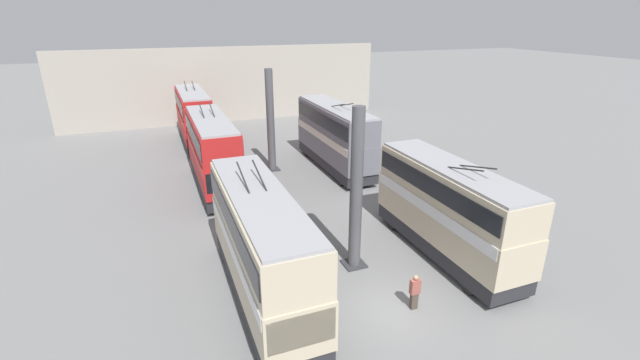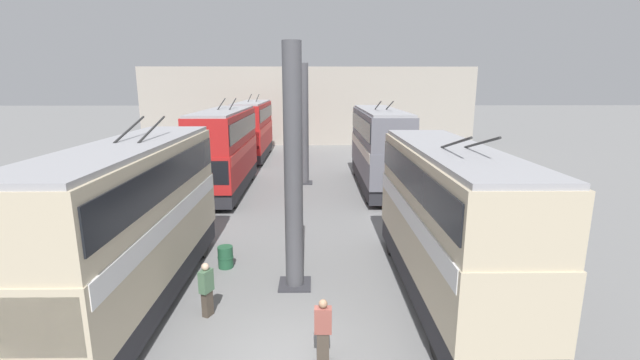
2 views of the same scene
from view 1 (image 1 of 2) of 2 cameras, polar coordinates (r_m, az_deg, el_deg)
The scene contains 12 objects.
ground_plane at distance 18.97m, azimuth 9.68°, elevation -16.73°, with size 240.00×240.00×0.00m, color slate.
depot_back_wall at distance 50.91m, azimuth -12.18°, elevation 12.31°, with size 0.50×36.00×8.32m.
support_column_near at distance 19.88m, azimuth 4.84°, elevation -1.80°, with size 1.07×1.07×7.90m.
support_column_far at distance 33.35m, azimuth -6.61°, elevation 7.59°, with size 1.07×1.07×7.90m.
bus_left_near at distance 22.19m, azimuth 16.78°, elevation -3.22°, with size 9.65×2.54×5.42m.
bus_left_far at distance 33.86m, azimuth 1.97°, elevation 6.26°, with size 10.52×2.54×5.67m.
bus_right_near at distance 18.01m, azimuth -7.81°, elevation -8.09°, with size 10.18×2.54×5.58m.
bus_right_mid at distance 30.58m, azimuth -14.12°, elevation 4.00°, with size 9.85×2.54×5.70m.
bus_right_far at distance 42.27m, azimuth -16.48°, elevation 8.38°, with size 9.65×2.54×5.65m.
person_by_right_row at distance 18.91m, azimuth 0.20°, elevation -13.26°, with size 0.48×0.40×1.65m.
person_aisle_foreground at distance 18.73m, azimuth 12.51°, elevation -14.27°, with size 0.25×0.43×1.62m.
oil_drum at distance 21.78m, azimuth -3.48°, elevation -9.68°, with size 0.58×0.58×0.81m.
Camera 1 is at (-12.61, 8.23, 11.54)m, focal length 24.00 mm.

